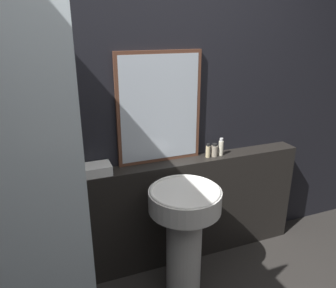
% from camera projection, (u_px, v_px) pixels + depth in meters
% --- Properties ---
extents(wall_back, '(8.00, 0.06, 2.50)m').
position_uv_depth(wall_back, '(159.00, 114.00, 2.47)').
color(wall_back, black).
rests_on(wall_back, ground_plane).
extents(vanity_counter, '(2.37, 0.17, 0.89)m').
position_uv_depth(vanity_counter, '(164.00, 214.00, 2.64)').
color(vanity_counter, black).
rests_on(vanity_counter, ground_plane).
extents(pedestal_sink, '(0.49, 0.49, 0.86)m').
position_uv_depth(pedestal_sink, '(184.00, 228.00, 2.26)').
color(pedestal_sink, silver).
rests_on(pedestal_sink, ground_plane).
extents(mirror, '(0.65, 0.03, 0.83)m').
position_uv_depth(mirror, '(160.00, 109.00, 2.41)').
color(mirror, '#563323').
rests_on(mirror, vanity_counter).
extents(towel_stack, '(0.20, 0.15, 0.07)m').
position_uv_depth(towel_stack, '(97.00, 169.00, 2.31)').
color(towel_stack, white).
rests_on(towel_stack, vanity_counter).
extents(shampoo_bottle, '(0.04, 0.04, 0.11)m').
position_uv_depth(shampoo_bottle, '(208.00, 151.00, 2.60)').
color(shampoo_bottle, '#C6B284').
rests_on(shampoo_bottle, vanity_counter).
extents(conditioner_bottle, '(0.05, 0.05, 0.11)m').
position_uv_depth(conditioner_bottle, '(214.00, 150.00, 2.62)').
color(conditioner_bottle, gray).
rests_on(conditioner_bottle, vanity_counter).
extents(lotion_bottle, '(0.04, 0.04, 0.14)m').
position_uv_depth(lotion_bottle, '(221.00, 147.00, 2.64)').
color(lotion_bottle, beige).
rests_on(lotion_bottle, vanity_counter).
extents(shower_panel, '(0.48, 0.02, 2.12)m').
position_uv_depth(shower_panel, '(22.00, 278.00, 1.11)').
color(shower_panel, silver).
rests_on(shower_panel, ground_plane).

